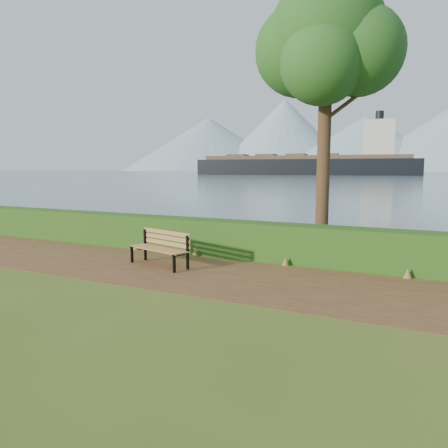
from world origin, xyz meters
The scene contains 8 objects.
ground centered at (0.00, 0.00, 0.00)m, with size 140.00×140.00×0.00m, color #405618.
path centered at (0.00, 0.30, 0.01)m, with size 40.00×3.40×0.01m, color #4F2D1B.
hedge centered at (0.00, 2.60, 0.50)m, with size 32.00×0.85×1.00m, color #1D4313.
water centered at (0.00, 260.00, 0.01)m, with size 700.00×510.00×0.00m, color #485D74.
mountains centered at (-9.17, 406.05, 27.70)m, with size 585.00×190.00×70.00m.
bench centered at (-1.24, 0.62, 0.52)m, with size 1.87×0.98×0.90m.
tree centered at (1.92, 4.29, 6.05)m, with size 4.23×3.55×8.14m.
cargo_ship centered at (-39.20, 150.60, 3.64)m, with size 81.30×22.67×24.39m.
Camera 1 is at (5.15, -8.46, 2.49)m, focal length 35.00 mm.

